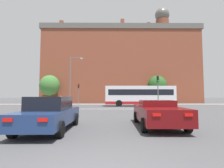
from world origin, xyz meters
TOP-DOWN VIEW (x-y plane):
  - stop_line_strip at (0.00, 18.49)m, footprint 9.57×0.30m
  - far_pavement at (0.00, 32.19)m, footprint 70.63×2.50m
  - brick_civic_building at (2.86, 41.48)m, footprint 38.38×10.70m
  - car_saloon_left at (-2.58, 4.76)m, footprint 2.00×4.83m
  - car_roadster_right at (2.62, 5.74)m, footprint 2.19×4.90m
  - bus_crossing_lead at (4.89, 24.89)m, footprint 11.07×2.69m
  - traffic_light_near_right at (6.31, 19.09)m, footprint 0.26×0.31m
  - traffic_light_far_left at (-6.25, 31.55)m, footprint 0.26×0.31m
  - street_lamp_junction at (-5.92, 24.20)m, footprint 2.09×0.36m
  - pedestrian_waiting at (-9.85, 31.90)m, footprint 0.37×0.46m
  - tree_by_building at (-13.03, 34.39)m, footprint 4.27×4.27m
  - tree_kerbside at (10.79, 36.32)m, footprint 4.30×4.30m

SIDE VIEW (x-z plane):
  - stop_line_strip at x=0.00m, z-range 0.00..0.01m
  - far_pavement at x=0.00m, z-range 0.00..0.01m
  - car_roadster_right at x=2.62m, z-range 0.04..1.39m
  - car_saloon_left at x=-2.58m, z-range 0.01..1.55m
  - pedestrian_waiting at x=-9.85m, z-range 0.14..1.81m
  - bus_crossing_lead at x=4.89m, z-range 0.12..3.34m
  - traffic_light_far_left at x=-6.25m, z-range 0.71..4.78m
  - traffic_light_near_right at x=6.31m, z-range 0.73..4.95m
  - tree_by_building at x=-13.03m, z-range 0.83..7.01m
  - tree_kerbside at x=10.79m, z-range 0.89..7.22m
  - street_lamp_junction at x=-5.92m, z-range 0.82..8.67m
  - brick_civic_building at x=2.86m, z-range -2.98..22.07m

